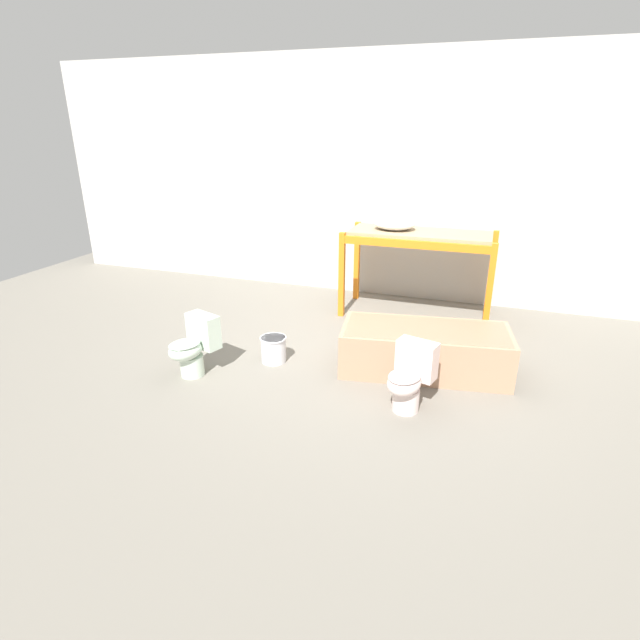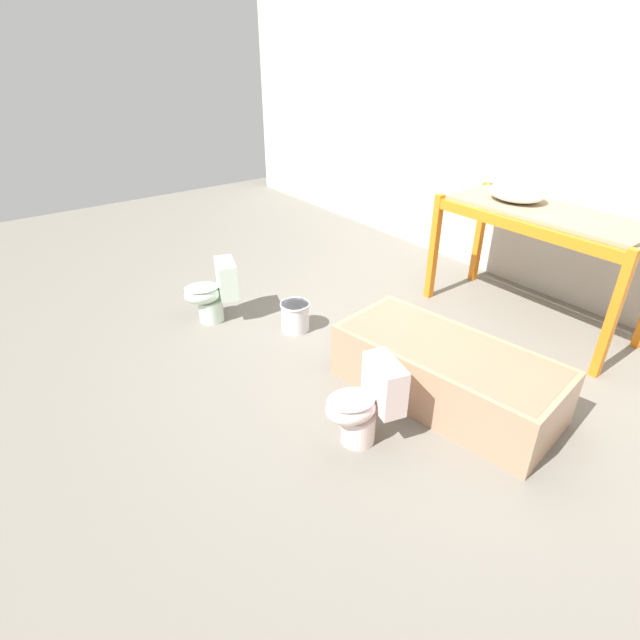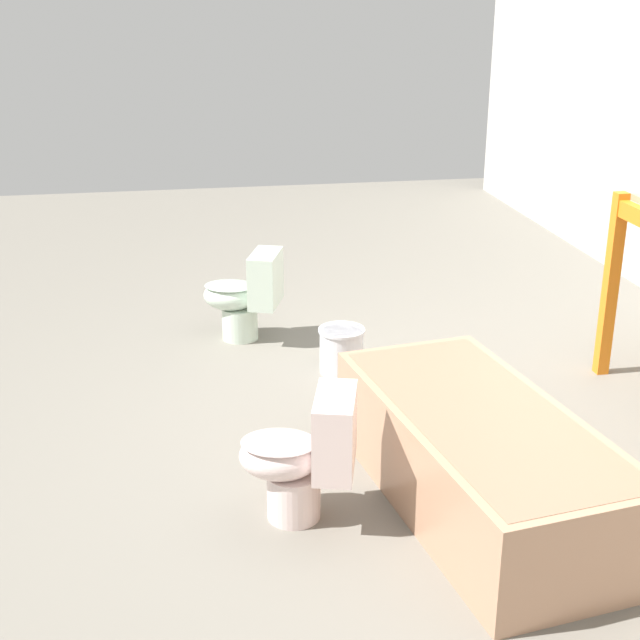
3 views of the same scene
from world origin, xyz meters
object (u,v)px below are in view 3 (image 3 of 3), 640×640
toilet_far (245,295)px  bucket_white (341,349)px  bathtub_main (480,452)px  toilet_near (303,455)px

toilet_far → bucket_white: 0.81m
bathtub_main → toilet_far: size_ratio=2.95×
bucket_white → bathtub_main: bearing=11.7°
bucket_white → toilet_far: bearing=-141.1°
bathtub_main → bucket_white: size_ratio=6.29×
bucket_white → toilet_near: bearing=-17.3°
bathtub_main → toilet_far: (-2.12, -0.81, 0.04)m
toilet_near → bucket_white: (-1.47, 0.46, -0.15)m
toilet_near → bucket_white: size_ratio=2.13×
toilet_far → bucket_white: bearing=58.1°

